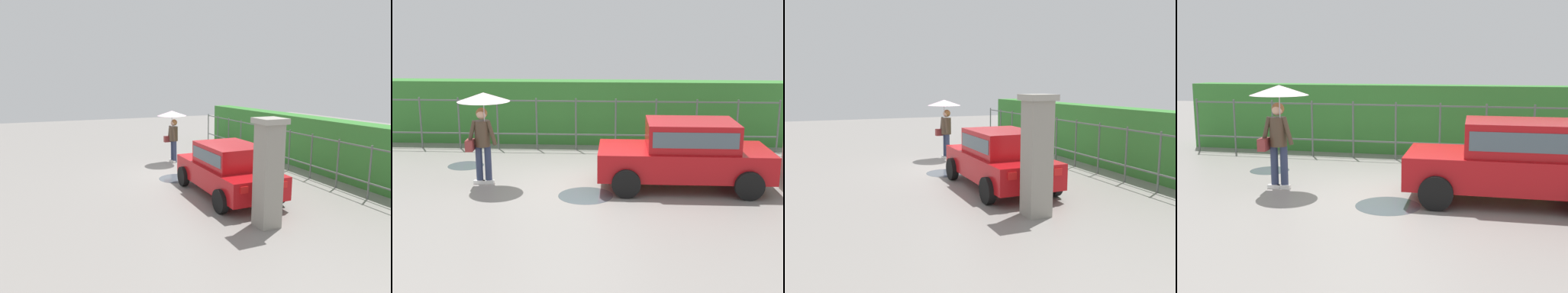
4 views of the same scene
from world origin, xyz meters
TOP-DOWN VIEW (x-y plane):
  - ground_plane at (0.00, 0.00)m, footprint 40.00×40.00m
  - car at (2.40, -0.03)m, footprint 3.74×1.86m
  - pedestrian at (-2.06, -0.11)m, footprint 1.14×1.14m
  - fence_section at (-0.30, 3.33)m, footprint 11.47×0.05m
  - hedge_row at (-0.30, 4.40)m, footprint 12.42×0.90m
  - puddle_near at (0.25, -0.80)m, footprint 1.16×1.16m
  - puddle_far at (-2.98, 1.39)m, footprint 0.91×0.91m

SIDE VIEW (x-z plane):
  - ground_plane at x=0.00m, z-range 0.00..0.00m
  - puddle_near at x=0.25m, z-range 0.00..0.00m
  - puddle_far at x=-2.98m, z-range 0.00..0.00m
  - car at x=2.40m, z-range 0.06..1.54m
  - fence_section at x=-0.30m, z-range 0.07..1.57m
  - hedge_row at x=-0.30m, z-range 0.00..1.90m
  - pedestrian at x=-2.06m, z-range 0.56..2.63m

